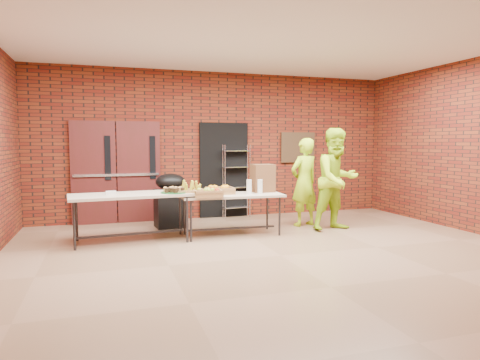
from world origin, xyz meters
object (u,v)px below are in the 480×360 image
at_px(table_right, 232,198).
at_px(coffee_dispenser, 263,178).
at_px(wire_rack, 236,181).
at_px(covered_grill, 171,200).
at_px(volunteer_man, 337,179).
at_px(table_left, 131,198).
at_px(volunteer_woman, 304,182).

relative_size(table_right, coffee_dispenser, 3.57).
distance_m(wire_rack, coffee_dispenser, 1.58).
relative_size(wire_rack, covered_grill, 1.52).
bearing_deg(coffee_dispenser, volunteer_man, -13.32).
distance_m(table_left, coffee_dispenser, 2.42).
height_order(table_left, table_right, table_left).
xyz_separation_m(wire_rack, volunteer_man, (1.41, -1.90, 0.16)).
relative_size(coffee_dispenser, covered_grill, 0.49).
bearing_deg(volunteer_man, table_right, 167.44).
bearing_deg(wire_rack, volunteer_man, -60.92).
height_order(wire_rack, table_right, wire_rack).
bearing_deg(table_right, coffee_dispenser, 17.87).
distance_m(table_right, volunteer_man, 2.07).
bearing_deg(wire_rack, coffee_dispenser, -96.69).
xyz_separation_m(table_left, table_right, (1.75, -0.01, -0.06)).
height_order(wire_rack, covered_grill, wire_rack).
xyz_separation_m(table_left, volunteer_man, (3.79, -0.16, 0.22)).
height_order(coffee_dispenser, covered_grill, coffee_dispenser).
height_order(wire_rack, table_left, wire_rack).
relative_size(coffee_dispenser, volunteer_woman, 0.30).
relative_size(wire_rack, volunteer_man, 0.83).
height_order(volunteer_woman, volunteer_man, volunteer_man).
bearing_deg(coffee_dispenser, table_left, -176.11).
bearing_deg(table_left, covered_grill, 47.65).
distance_m(coffee_dispenser, volunteer_woman, 1.01).
height_order(coffee_dispenser, volunteer_woman, volunteer_woman).
distance_m(wire_rack, covered_grill, 1.73).
xyz_separation_m(table_left, covered_grill, (0.82, 1.06, -0.21)).
xyz_separation_m(table_left, volunteer_woman, (3.38, 0.40, 0.13)).
xyz_separation_m(volunteer_woman, volunteer_man, (0.41, -0.56, 0.09)).
xyz_separation_m(coffee_dispenser, volunteer_man, (1.38, -0.33, -0.03)).
bearing_deg(volunteer_man, table_left, 169.25).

